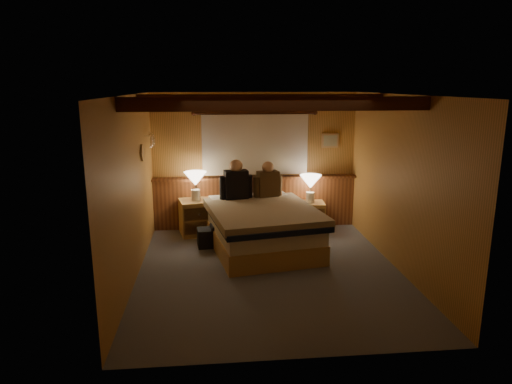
{
  "coord_description": "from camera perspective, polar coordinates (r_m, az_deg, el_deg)",
  "views": [
    {
      "loc": [
        -0.77,
        -5.87,
        2.53
      ],
      "look_at": [
        -0.15,
        0.4,
        1.04
      ],
      "focal_mm": 32.0,
      "sensor_mm": 36.0,
      "label": 1
    }
  ],
  "objects": [
    {
      "name": "ceiling_beams",
      "position": [
        6.07,
        1.64,
        11.25
      ],
      "size": [
        3.6,
        1.65,
        0.16
      ],
      "color": "#3F1D0F",
      "rests_on": "ceiling"
    },
    {
      "name": "wall_right",
      "position": [
        6.54,
        17.58,
        0.97
      ],
      "size": [
        0.0,
        4.2,
        4.2
      ],
      "primitive_type": "plane",
      "rotation": [
        1.57,
        0.0,
        -1.57
      ],
      "color": "#C78B47",
      "rests_on": "floor"
    },
    {
      "name": "lamp_right",
      "position": [
        7.99,
        6.83,
        1.09
      ],
      "size": [
        0.38,
        0.38,
        0.49
      ],
      "color": "silver",
      "rests_on": "nightstand_right"
    },
    {
      "name": "wall_front",
      "position": [
        4.07,
        5.57,
        -5.79
      ],
      "size": [
        3.6,
        0.0,
        3.6
      ],
      "primitive_type": "plane",
      "rotation": [
        -1.57,
        0.0,
        0.0
      ],
      "color": "#C78B47",
      "rests_on": "floor"
    },
    {
      "name": "ceiling",
      "position": [
        5.92,
        1.83,
        12.06
      ],
      "size": [
        4.2,
        4.2,
        0.0
      ],
      "primitive_type": "plane",
      "rotation": [
        3.14,
        0.0,
        0.0
      ],
      "color": "#BE8C47",
      "rests_on": "wall_back"
    },
    {
      "name": "wall_left",
      "position": [
        6.11,
        -15.25,
        0.27
      ],
      "size": [
        0.0,
        4.2,
        4.2
      ],
      "primitive_type": "plane",
      "rotation": [
        1.57,
        0.0,
        1.57
      ],
      "color": "#C78B47",
      "rests_on": "floor"
    },
    {
      "name": "floor",
      "position": [
        6.44,
        1.67,
        -9.82
      ],
      "size": [
        4.2,
        4.2,
        0.0
      ],
      "primitive_type": "plane",
      "color": "#535863",
      "rests_on": "ground"
    },
    {
      "name": "coat_rail",
      "position": [
        7.56,
        -12.94,
        6.43
      ],
      "size": [
        0.05,
        0.55,
        0.24
      ],
      "color": "white",
      "rests_on": "wall_left"
    },
    {
      "name": "wainscot",
      "position": [
        8.2,
        -0.11,
        -1.12
      ],
      "size": [
        3.6,
        0.23,
        0.94
      ],
      "color": "brown",
      "rests_on": "wall_back"
    },
    {
      "name": "framed_print",
      "position": [
        8.28,
        9.25,
        6.35
      ],
      "size": [
        0.3,
        0.04,
        0.25
      ],
      "color": "tan",
      "rests_on": "wall_back"
    },
    {
      "name": "bed",
      "position": [
        7.14,
        0.69,
        -4.41
      ],
      "size": [
        1.85,
        2.23,
        0.68
      ],
      "rotation": [
        0.0,
        0.0,
        0.17
      ],
      "color": "#B5864D",
      "rests_on": "floor"
    },
    {
      "name": "curtain_window",
      "position": [
        8.0,
        -0.11,
        6.08
      ],
      "size": [
        2.18,
        0.09,
        1.11
      ],
      "color": "#3F1D0F",
      "rests_on": "wall_back"
    },
    {
      "name": "person_left",
      "position": [
        7.52,
        -2.5,
        1.18
      ],
      "size": [
        0.55,
        0.28,
        0.68
      ],
      "rotation": [
        0.0,
        0.0,
        0.16
      ],
      "color": "black",
      "rests_on": "bed"
    },
    {
      "name": "duffel_bag",
      "position": [
        7.35,
        -5.41,
        -5.6
      ],
      "size": [
        0.52,
        0.34,
        0.35
      ],
      "rotation": [
        0.0,
        0.0,
        0.11
      ],
      "color": "black",
      "rests_on": "floor"
    },
    {
      "name": "person_right",
      "position": [
        7.67,
        1.49,
        1.25
      ],
      "size": [
        0.5,
        0.28,
        0.62
      ],
      "rotation": [
        0.0,
        0.0,
        0.25
      ],
      "color": "#4B351E",
      "rests_on": "bed"
    },
    {
      "name": "lamp_left",
      "position": [
        7.75,
        -7.58,
        1.44
      ],
      "size": [
        0.38,
        0.38,
        0.49
      ],
      "color": "silver",
      "rests_on": "nightstand_left"
    },
    {
      "name": "wall_back",
      "position": [
        8.12,
        -0.16,
        3.89
      ],
      "size": [
        3.6,
        0.0,
        3.6
      ],
      "primitive_type": "plane",
      "rotation": [
        1.57,
        0.0,
        0.0
      ],
      "color": "#C78B47",
      "rests_on": "floor"
    },
    {
      "name": "nightstand_right",
      "position": [
        8.14,
        6.87,
        -3.02
      ],
      "size": [
        0.49,
        0.44,
        0.51
      ],
      "rotation": [
        0.0,
        0.0,
        -0.07
      ],
      "color": "#B5864D",
      "rests_on": "floor"
    },
    {
      "name": "nightstand_left",
      "position": [
        7.92,
        -7.42,
        -3.13
      ],
      "size": [
        0.64,
        0.6,
        0.6
      ],
      "rotation": [
        0.0,
        0.0,
        0.21
      ],
      "color": "#B5864D",
      "rests_on": "floor"
    }
  ]
}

